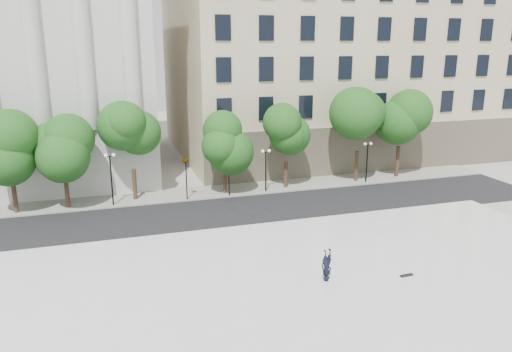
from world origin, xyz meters
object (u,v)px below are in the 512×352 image
at_px(person_lying, 326,276).
at_px(skateboard, 407,275).
at_px(traffic_light_east, 229,157).
at_px(traffic_light_west, 186,157).

xyz_separation_m(person_lying, skateboard, (4.53, -0.84, -0.21)).
relative_size(traffic_light_east, skateboard, 5.22).
height_order(person_lying, skateboard, person_lying).
xyz_separation_m(traffic_light_east, person_lying, (0.94, -17.85, -2.90)).
bearing_deg(person_lying, skateboard, -23.19).
height_order(traffic_light_west, person_lying, traffic_light_west).
distance_m(traffic_light_east, person_lying, 18.11).
distance_m(traffic_light_west, traffic_light_east, 3.71).
height_order(traffic_light_west, skateboard, traffic_light_west).
xyz_separation_m(traffic_light_west, person_lying, (4.64, -17.85, -3.08)).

